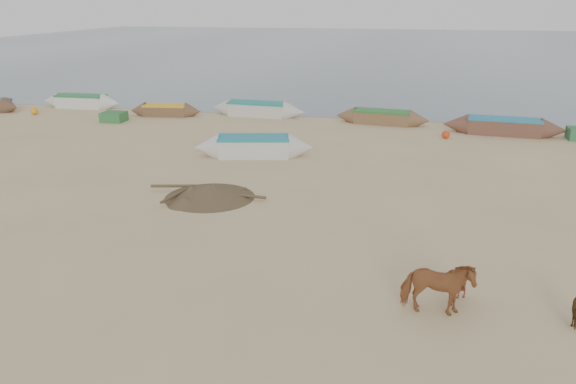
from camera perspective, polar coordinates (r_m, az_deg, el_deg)
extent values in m
plane|color=tan|center=(16.16, -3.12, -7.87)|extent=(140.00, 140.00, 0.00)
plane|color=slate|center=(96.22, 10.49, 14.30)|extent=(160.00, 160.00, 0.00)
imported|color=brown|center=(14.14, 14.89, -9.39)|extent=(1.73, 0.82, 1.44)
imported|color=#59261C|center=(14.88, 16.55, -9.25)|extent=(0.96, 0.89, 0.89)
cone|color=brown|center=(21.96, -7.97, 0.10)|extent=(4.30, 4.30, 0.51)
cube|color=#2F6A38|center=(37.31, -17.28, 7.31)|extent=(1.40, 1.20, 0.60)
sphere|color=red|center=(32.41, 15.74, 5.64)|extent=(0.44, 0.44, 0.44)
cube|color=slate|center=(38.28, -4.74, 8.34)|extent=(1.20, 1.10, 0.56)
sphere|color=orange|center=(41.51, -24.36, 7.50)|extent=(0.48, 0.48, 0.48)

